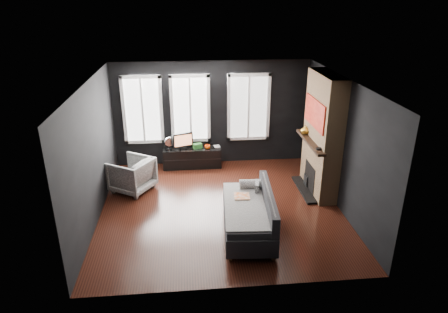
{
  "coord_description": "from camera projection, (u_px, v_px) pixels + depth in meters",
  "views": [
    {
      "loc": [
        -0.66,
        -7.41,
        4.25
      ],
      "look_at": [
        0.1,
        0.3,
        1.05
      ],
      "focal_mm": 32.0,
      "sensor_mm": 36.0,
      "label": 1
    }
  ],
  "objects": [
    {
      "name": "monitor",
      "position": [
        183.0,
        140.0,
        10.17
      ],
      "size": [
        0.54,
        0.29,
        0.48
      ],
      "primitive_type": null,
      "rotation": [
        0.0,
        0.0,
        0.35
      ],
      "color": "black",
      "rests_on": "media_console"
    },
    {
      "name": "floor",
      "position": [
        221.0,
        207.0,
        8.5
      ],
      "size": [
        5.0,
        5.0,
        0.0
      ],
      "primitive_type": "plane",
      "color": "black",
      "rests_on": "ground"
    },
    {
      "name": "windows",
      "position": [
        193.0,
        74.0,
        9.82
      ],
      "size": [
        4.0,
        0.16,
        1.76
      ],
      "primitive_type": null,
      "color": "white",
      "rests_on": "wall_back"
    },
    {
      "name": "media_console",
      "position": [
        192.0,
        157.0,
        10.42
      ],
      "size": [
        1.5,
        0.47,
        0.51
      ],
      "primitive_type": null,
      "rotation": [
        0.0,
        0.0,
        -0.0
      ],
      "color": "black",
      "rests_on": "floor"
    },
    {
      "name": "mug",
      "position": [
        207.0,
        146.0,
        10.25
      ],
      "size": [
        0.16,
        0.14,
        0.14
      ],
      "primitive_type": "imported",
      "rotation": [
        0.0,
        0.0,
        0.25
      ],
      "color": "#F14C08",
      "rests_on": "media_console"
    },
    {
      "name": "fireplace",
      "position": [
        322.0,
        135.0,
        8.75
      ],
      "size": [
        0.7,
        1.62,
        2.7
      ],
      "primitive_type": null,
      "color": "#93724C",
      "rests_on": "floor"
    },
    {
      "name": "mantel_vase",
      "position": [
        305.0,
        130.0,
        9.15
      ],
      "size": [
        0.27,
        0.27,
        0.21
      ],
      "primitive_type": "imported",
      "rotation": [
        0.0,
        0.0,
        -0.35
      ],
      "color": "gold",
      "rests_on": "fireplace"
    },
    {
      "name": "wall_back",
      "position": [
        212.0,
        114.0,
        10.29
      ],
      "size": [
        5.0,
        0.02,
        2.7
      ],
      "primitive_type": "cube",
      "color": "black",
      "rests_on": "ground"
    },
    {
      "name": "sofa",
      "position": [
        248.0,
        212.0,
        7.5
      ],
      "size": [
        1.13,
        2.04,
        0.85
      ],
      "primitive_type": null,
      "rotation": [
        0.0,
        0.0,
        -0.07
      ],
      "color": "#27272A",
      "rests_on": "floor"
    },
    {
      "name": "wall_left",
      "position": [
        93.0,
        153.0,
        7.76
      ],
      "size": [
        0.02,
        5.0,
        2.7
      ],
      "primitive_type": "cube",
      "color": "black",
      "rests_on": "ground"
    },
    {
      "name": "storage_box",
      "position": [
        197.0,
        146.0,
        10.3
      ],
      "size": [
        0.25,
        0.2,
        0.12
      ],
      "primitive_type": "cube",
      "rotation": [
        0.0,
        0.0,
        0.32
      ],
      "color": "#2C742B",
      "rests_on": "media_console"
    },
    {
      "name": "desk_fan",
      "position": [
        169.0,
        143.0,
        10.17
      ],
      "size": [
        0.3,
        0.3,
        0.34
      ],
      "primitive_type": null,
      "rotation": [
        0.0,
        0.0,
        0.3
      ],
      "color": "gray",
      "rests_on": "media_console"
    },
    {
      "name": "stripe_pillow",
      "position": [
        257.0,
        189.0,
        7.95
      ],
      "size": [
        0.12,
        0.31,
        0.3
      ],
      "primitive_type": "cube",
      "rotation": [
        0.0,
        0.0,
        -0.17
      ],
      "color": "gray",
      "rests_on": "sofa"
    },
    {
      "name": "mantel_clock",
      "position": [
        319.0,
        149.0,
        8.26
      ],
      "size": [
        0.12,
        0.12,
        0.04
      ],
      "primitive_type": "cylinder",
      "rotation": [
        0.0,
        0.0,
        0.08
      ],
      "color": "black",
      "rests_on": "fireplace"
    },
    {
      "name": "wall_right",
      "position": [
        341.0,
        144.0,
        8.21
      ],
      "size": [
        0.02,
        5.0,
        2.7
      ],
      "primitive_type": "cube",
      "color": "black",
      "rests_on": "ground"
    },
    {
      "name": "book",
      "position": [
        214.0,
        143.0,
        10.36
      ],
      "size": [
        0.15,
        0.04,
        0.21
      ],
      "primitive_type": "imported",
      "rotation": [
        0.0,
        0.0,
        0.14
      ],
      "color": "#C0AE97",
      "rests_on": "media_console"
    },
    {
      "name": "armchair",
      "position": [
        132.0,
        173.0,
        9.09
      ],
      "size": [
        1.1,
        1.12,
        0.86
      ],
      "primitive_type": "imported",
      "rotation": [
        0.0,
        0.0,
        -2.13
      ],
      "color": "white",
      "rests_on": "floor"
    },
    {
      "name": "ceiling",
      "position": [
        220.0,
        82.0,
        7.47
      ],
      "size": [
        5.0,
        5.0,
        0.0
      ],
      "primitive_type": "plane",
      "color": "white",
      "rests_on": "ground"
    }
  ]
}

